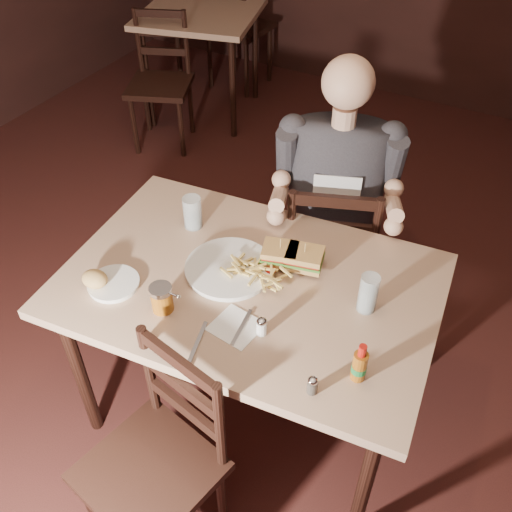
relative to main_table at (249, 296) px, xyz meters
The scene contains 24 objects.
room_shell 0.77m from the main_table, 63.80° to the right, with size 7.00×7.00×7.00m.
main_table is the anchor object (origin of this frame).
bg_table 2.74m from the main_table, 126.20° to the left, with size 0.97×0.97×0.77m.
chair_far 0.68m from the main_table, 84.06° to the left, with size 0.41×0.45×0.90m, color black, non-canonical shape.
chair_near 0.67m from the main_table, 93.06° to the right, with size 0.39×0.43×0.85m, color black, non-canonical shape.
bg_chair_far 3.21m from the main_table, 120.38° to the left, with size 0.44×0.49×0.96m, color black, non-canonical shape.
bg_chair_near 2.33m from the main_table, 134.25° to the left, with size 0.41×0.45×0.88m, color black, non-canonical shape.
diner 0.63m from the main_table, 82.06° to the left, with size 0.52×0.41×0.90m, color #313035, non-canonical shape.
dinner_plate 0.12m from the main_table, behind, with size 0.31×0.31×0.02m, color white.
sandwich_left 0.20m from the main_table, 68.33° to the left, with size 0.12×0.10×0.10m, color tan, non-canonical shape.
sandwich_right 0.25m from the main_table, 47.75° to the left, with size 0.13×0.11×0.11m, color tan, non-canonical shape.
fries_pile 0.11m from the main_table, 50.32° to the left, with size 0.26×0.18×0.04m, color #DDC06C, non-canonical shape.
ketchup_dollop 0.13m from the main_table, 52.47° to the left, with size 0.04×0.04×0.01m, color maroon.
glass_left 0.40m from the main_table, 153.81° to the left, with size 0.07×0.07×0.13m, color silver.
glass_right 0.44m from the main_table, 10.16° to the left, with size 0.06×0.06×0.14m, color silver.
hot_sauce 0.54m from the main_table, 22.88° to the right, with size 0.04×0.04×0.14m, color #8C4C10, non-canonical shape.
salt_shaker 0.26m from the main_table, 51.61° to the right, with size 0.03×0.03×0.06m, color white, non-canonical shape.
pepper_shaker 0.50m from the main_table, 39.40° to the right, with size 0.03×0.03×0.06m, color #38332D, non-canonical shape.
syrup_dispenser 0.34m from the main_table, 127.14° to the right, with size 0.08×0.08×0.10m, color #8C4C10, non-canonical shape.
napkin 0.23m from the main_table, 72.56° to the right, with size 0.15×0.14×0.00m, color white.
knife 0.35m from the main_table, 90.70° to the right, with size 0.01×0.21×0.01m, color silver.
fork 0.23m from the main_table, 67.62° to the right, with size 0.01×0.16×0.00m, color silver.
side_plate 0.48m from the main_table, 148.91° to the right, with size 0.18×0.18×0.01m, color white.
bread_roll 0.54m from the main_table, 148.38° to the right, with size 0.09×0.08×0.06m, color tan.
Camera 1 is at (0.56, -0.95, 2.17)m, focal length 40.00 mm.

